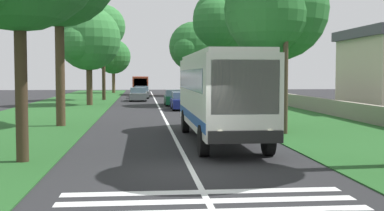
{
  "coord_description": "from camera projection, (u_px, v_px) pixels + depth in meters",
  "views": [
    {
      "loc": [
        -14.78,
        1.46,
        2.86
      ],
      "look_at": [
        5.71,
        -0.54,
        1.6
      ],
      "focal_mm": 48.17,
      "sensor_mm": 36.0,
      "label": 1
    }
  ],
  "objects": [
    {
      "name": "trailing_car_3",
      "position": [
        141.0,
        93.0,
        61.06
      ],
      "size": [
        4.3,
        1.78,
        1.43
      ],
      "color": "gray",
      "rests_on": "ground"
    },
    {
      "name": "ground",
      "position": [
        193.0,
        172.0,
        15.0
      ],
      "size": [
        160.0,
        160.0,
        0.0
      ],
      "primitive_type": "plane",
      "color": "#262628"
    },
    {
      "name": "trailing_car_0",
      "position": [
        182.0,
        101.0,
        41.34
      ],
      "size": [
        4.3,
        1.78,
        1.43
      ],
      "color": "navy",
      "rests_on": "ground"
    },
    {
      "name": "trailing_car_1",
      "position": [
        174.0,
        98.0,
        47.04
      ],
      "size": [
        4.3,
        1.78,
        1.43
      ],
      "color": "#145933",
      "rests_on": "ground"
    },
    {
      "name": "roadside_tree_right_0",
      "position": [
        273.0,
        12.0,
        26.32
      ],
      "size": [
        6.6,
        5.51,
        8.89
      ],
      "color": "brown",
      "rests_on": "grass_verge_right"
    },
    {
      "name": "roadside_tree_right_3",
      "position": [
        222.0,
        21.0,
        46.94
      ],
      "size": [
        6.96,
        5.88,
        10.69
      ],
      "color": "brown",
      "rests_on": "grass_verge_right"
    },
    {
      "name": "roadside_tree_left_0",
      "position": [
        88.0,
        40.0,
        46.76
      ],
      "size": [
        6.66,
        5.75,
        8.91
      ],
      "color": "#4C3826",
      "rests_on": "grass_verge_left"
    },
    {
      "name": "trailing_minibus_0",
      "position": [
        140.0,
        84.0,
        71.24
      ],
      "size": [
        6.0,
        2.14,
        2.53
      ],
      "color": "#CC4C33",
      "rests_on": "ground"
    },
    {
      "name": "utility_pole",
      "position": [
        286.0,
        56.0,
        24.15
      ],
      "size": [
        0.24,
        1.4,
        7.08
      ],
      "color": "#473828",
      "rests_on": "grass_verge_right"
    },
    {
      "name": "roadside_tree_right_2",
      "position": [
        193.0,
        48.0,
        67.28
      ],
      "size": [
        7.41,
        6.47,
        9.65
      ],
      "color": "brown",
      "rests_on": "grass_verge_right"
    },
    {
      "name": "grass_verge_right",
      "position": [
        304.0,
        122.0,
        30.7
      ],
      "size": [
        120.0,
        8.0,
        0.04
      ],
      "primitive_type": "cube",
      "color": "#235623",
      "rests_on": "ground"
    },
    {
      "name": "roadside_tree_left_4",
      "position": [
        102.0,
        28.0,
        55.98
      ],
      "size": [
        5.84,
        4.8,
        10.37
      ],
      "color": "#3D2D1E",
      "rests_on": "grass_verge_left"
    },
    {
      "name": "trailing_car_2",
      "position": [
        138.0,
        95.0,
        54.75
      ],
      "size": [
        4.3,
        1.78,
        1.43
      ],
      "color": "gray",
      "rests_on": "ground"
    },
    {
      "name": "roadside_wall",
      "position": [
        329.0,
        107.0,
        35.96
      ],
      "size": [
        70.0,
        0.4,
        1.06
      ],
      "primitive_type": "cube",
      "color": "gray",
      "rests_on": "grass_verge_right"
    },
    {
      "name": "roadside_tree_left_2",
      "position": [
        113.0,
        58.0,
        77.1
      ],
      "size": [
        5.99,
        5.16,
        8.01
      ],
      "color": "brown",
      "rests_on": "grass_verge_left"
    },
    {
      "name": "coach_bus",
      "position": [
        219.0,
        91.0,
        21.74
      ],
      "size": [
        11.16,
        2.62,
        3.73
      ],
      "color": "silver",
      "rests_on": "ground"
    },
    {
      "name": "centre_line",
      "position": [
        167.0,
        123.0,
        29.9
      ],
      "size": [
        110.0,
        0.16,
        0.01
      ],
      "primitive_type": "cube",
      "color": "silver",
      "rests_on": "ground"
    },
    {
      "name": "grass_verge_left",
      "position": [
        23.0,
        124.0,
        29.11
      ],
      "size": [
        120.0,
        8.0,
        0.04
      ],
      "primitive_type": "cube",
      "color": "#235623",
      "rests_on": "ground"
    }
  ]
}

